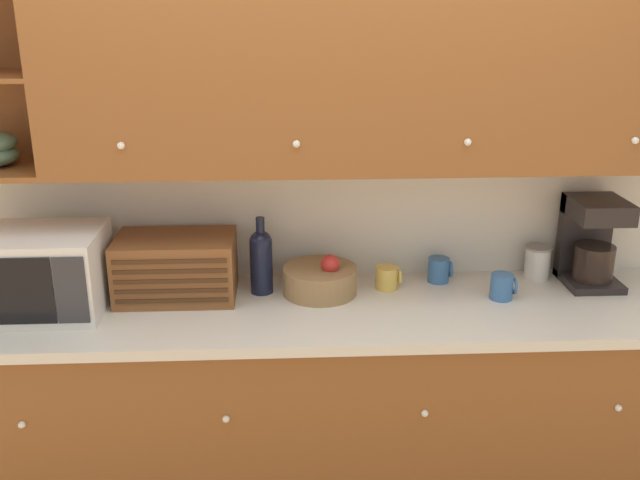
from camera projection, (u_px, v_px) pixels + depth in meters
ground_plane at (318, 456)px, 3.33m from camera, size 24.00×24.00×0.00m
wall_back at (317, 185)px, 2.94m from camera, size 5.22×0.06×2.60m
counter_unit at (321, 408)px, 2.88m from camera, size 2.84×0.67×0.92m
backsplash_panel at (317, 217)px, 2.95m from camera, size 2.82×0.01×0.51m
upper_cabinets at (366, 70)px, 2.59m from camera, size 2.82×0.40×0.72m
microwave at (36, 272)px, 2.63m from camera, size 0.50×0.37×0.31m
bread_box at (176, 267)px, 2.77m from camera, size 0.46×0.30×0.24m
wine_bottle at (261, 259)px, 2.80m from camera, size 0.09×0.09×0.31m
fruit_basket at (321, 280)px, 2.82m from camera, size 0.29×0.29×0.17m
mug_patterned_third at (388, 278)px, 2.87m from camera, size 0.10×0.09×0.09m
mug at (439, 270)px, 2.94m from camera, size 0.10×0.09×0.10m
mug_blue_second at (502, 286)px, 2.77m from camera, size 0.10×0.09×0.10m
storage_canister at (537, 262)px, 2.97m from camera, size 0.11×0.11×0.14m
coffee_maker at (592, 240)px, 2.89m from camera, size 0.21×0.25×0.36m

